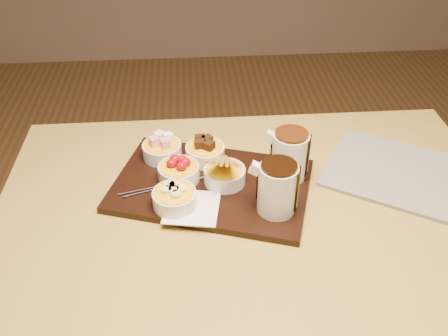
{
  "coord_description": "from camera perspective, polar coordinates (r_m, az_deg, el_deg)",
  "views": [
    {
      "loc": [
        -0.14,
        -0.87,
        1.51
      ],
      "look_at": [
        -0.06,
        0.07,
        0.81
      ],
      "focal_mm": 40.0,
      "sensor_mm": 36.0,
      "label": 1
    }
  ],
  "objects": [
    {
      "name": "bowl_strawberries",
      "position": [
        1.21,
        -5.18,
        -0.55
      ],
      "size": [
        0.1,
        0.1,
        0.04
      ],
      "primitive_type": "cylinder",
      "color": "silver",
      "rests_on": "serving_board"
    },
    {
      "name": "napkin",
      "position": [
        1.13,
        -3.69,
        -4.52
      ],
      "size": [
        0.14,
        0.14,
        0.0
      ],
      "primitive_type": "cube",
      "rotation": [
        0.0,
        0.0,
        -0.17
      ],
      "color": "white",
      "rests_on": "serving_board"
    },
    {
      "name": "newspaper",
      "position": [
        1.33,
        19.47,
        -0.59
      ],
      "size": [
        0.44,
        0.42,
        0.01
      ],
      "primitive_type": "cube",
      "rotation": [
        0.0,
        0.0,
        -0.55
      ],
      "color": "beige",
      "rests_on": "dining_table"
    },
    {
      "name": "pitcher_milk_chocolate",
      "position": [
        1.2,
        7.51,
        1.38
      ],
      "size": [
        0.11,
        0.11,
        0.12
      ],
      "primitive_type": "cylinder",
      "rotation": [
        0.0,
        0.0,
        -0.31
      ],
      "color": "silver",
      "rests_on": "serving_board"
    },
    {
      "name": "fondue_skewers",
      "position": [
        1.2,
        -5.96,
        -1.77
      ],
      "size": [
        0.09,
        0.26,
        0.01
      ],
      "primitive_type": null,
      "rotation": [
        0.0,
        0.0,
        -1.32
      ],
      "color": "silver",
      "rests_on": "serving_board"
    },
    {
      "name": "dining_table",
      "position": [
        1.23,
        3.28,
        -7.72
      ],
      "size": [
        1.2,
        0.8,
        0.75
      ],
      "color": "#A2883C",
      "rests_on": "ground"
    },
    {
      "name": "serving_board",
      "position": [
        1.21,
        -1.42,
        -2.0
      ],
      "size": [
        0.53,
        0.43,
        0.02
      ],
      "primitive_type": "cube",
      "rotation": [
        0.0,
        0.0,
        -0.31
      ],
      "color": "black",
      "rests_on": "dining_table"
    },
    {
      "name": "bowl_bananas",
      "position": [
        1.13,
        -5.67,
        -3.53
      ],
      "size": [
        0.1,
        0.1,
        0.04
      ],
      "primitive_type": "cylinder",
      "color": "silver",
      "rests_on": "serving_board"
    },
    {
      "name": "bowl_cake",
      "position": [
        1.27,
        -2.17,
        1.72
      ],
      "size": [
        0.1,
        0.1,
        0.04
      ],
      "primitive_type": "cylinder",
      "color": "silver",
      "rests_on": "serving_board"
    },
    {
      "name": "bowl_biscotti",
      "position": [
        1.19,
        0.08,
        -0.87
      ],
      "size": [
        0.1,
        0.1,
        0.04
      ],
      "primitive_type": "cylinder",
      "color": "silver",
      "rests_on": "serving_board"
    },
    {
      "name": "bowl_marshmallows",
      "position": [
        1.29,
        -7.08,
        1.99
      ],
      "size": [
        0.1,
        0.1,
        0.04
      ],
      "primitive_type": "cylinder",
      "color": "silver",
      "rests_on": "serving_board"
    },
    {
      "name": "pitcher_dark_chocolate",
      "position": [
        1.1,
        6.12,
        -2.38
      ],
      "size": [
        0.11,
        0.11,
        0.12
      ],
      "primitive_type": "cylinder",
      "rotation": [
        0.0,
        0.0,
        -0.31
      ],
      "color": "silver",
      "rests_on": "serving_board"
    }
  ]
}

